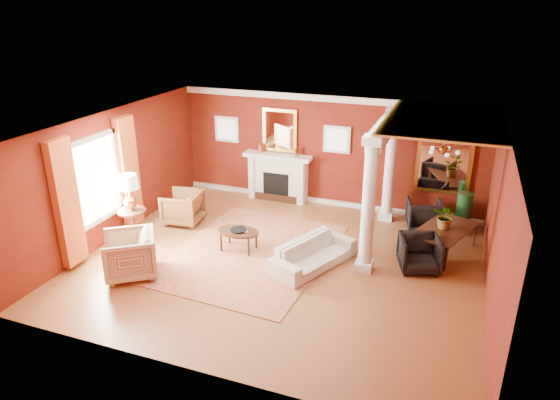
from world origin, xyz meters
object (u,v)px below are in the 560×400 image
at_px(sofa, 313,250).
at_px(coffee_table, 239,232).
at_px(side_table, 130,196).
at_px(dining_table, 446,234).
at_px(armchair_stripe, 130,253).
at_px(armchair_leopard, 183,206).

height_order(sofa, coffee_table, sofa).
distance_m(sofa, side_table, 4.24).
relative_size(sofa, dining_table, 1.19).
relative_size(armchair_stripe, dining_table, 0.61).
height_order(sofa, dining_table, dining_table).
bearing_deg(side_table, armchair_leopard, 65.14).
bearing_deg(side_table, armchair_stripe, -56.41).
distance_m(armchair_stripe, coffee_table, 2.32).
xyz_separation_m(armchair_leopard, dining_table, (6.11, 0.57, 0.01)).
distance_m(armchair_stripe, dining_table, 6.58).
xyz_separation_m(sofa, armchair_leopard, (-3.62, 0.97, 0.06)).
distance_m(sofa, dining_table, 2.93).
relative_size(armchair_leopard, coffee_table, 0.95).
height_order(sofa, armchair_stripe, armchair_stripe).
relative_size(armchair_leopard, dining_table, 0.54).
height_order(armchair_stripe, dining_table, armchair_stripe).
bearing_deg(armchair_stripe, sofa, 80.54).
xyz_separation_m(armchair_leopard, side_table, (-0.56, -1.22, 0.62)).
relative_size(armchair_stripe, coffee_table, 1.07).
xyz_separation_m(armchair_stripe, side_table, (-0.90, 1.35, 0.57)).
bearing_deg(coffee_table, side_table, -171.54).
bearing_deg(dining_table, armchair_leopard, 116.77).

